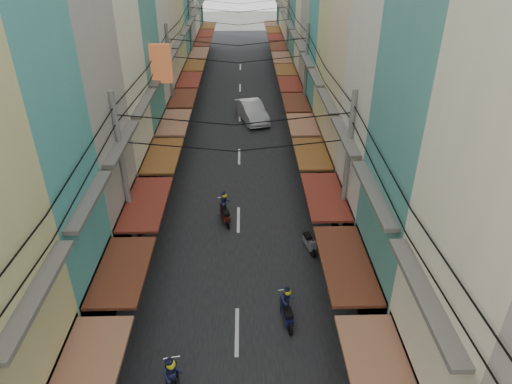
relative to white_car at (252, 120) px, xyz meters
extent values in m
plane|color=#60615C|center=(-1.04, -20.97, 0.00)|extent=(160.00, 160.00, 0.00)
cube|color=black|center=(-1.04, -0.97, 0.01)|extent=(10.00, 80.00, 0.02)
cube|color=gray|center=(-7.54, -0.97, 0.03)|extent=(3.00, 80.00, 0.06)
cube|color=gray|center=(5.46, -0.97, 0.03)|extent=(3.00, 80.00, 0.06)
cube|color=#8F5A41|center=(-5.14, -27.24, 3.00)|extent=(1.80, 4.33, 0.12)
cube|color=#595651|center=(-5.79, -27.24, 6.00)|extent=(0.50, 4.23, 0.15)
cube|color=black|center=(-6.64, -22.74, 1.60)|extent=(1.20, 4.13, 3.20)
cube|color=#5B2A1A|center=(-5.14, -22.74, 3.00)|extent=(1.80, 3.96, 0.12)
cube|color=#595651|center=(-5.79, -22.74, 6.00)|extent=(0.50, 3.87, 0.15)
cube|color=#A19B93|center=(-9.04, -18.02, 10.47)|extent=(6.00, 5.14, 20.93)
cube|color=black|center=(-6.64, -18.02, 1.60)|extent=(1.20, 4.94, 3.20)
cube|color=maroon|center=(-5.14, -18.02, 3.00)|extent=(1.80, 4.73, 0.12)
cube|color=#595651|center=(-5.79, -18.02, 6.00)|extent=(0.50, 4.63, 0.15)
cube|color=beige|center=(-9.04, -12.97, 8.72)|extent=(6.00, 4.95, 17.43)
cube|color=black|center=(-6.64, -12.97, 1.60)|extent=(1.20, 4.75, 3.20)
cube|color=brown|center=(-5.14, -12.97, 3.00)|extent=(1.80, 4.56, 0.12)
cube|color=#595651|center=(-5.79, -12.97, 6.00)|extent=(0.50, 4.46, 0.15)
cube|color=teal|center=(-9.04, -8.00, 8.16)|extent=(6.00, 4.99, 16.32)
cube|color=black|center=(-6.64, -8.00, 1.60)|extent=(1.20, 4.80, 3.20)
cube|color=#8F5A41|center=(-5.14, -8.00, 3.00)|extent=(1.80, 4.60, 0.12)
cube|color=#595651|center=(-5.79, -8.00, 6.00)|extent=(0.50, 4.50, 0.15)
cube|color=black|center=(-6.64, -3.18, 1.60)|extent=(1.20, 4.46, 3.20)
cube|color=#5B2A1A|center=(-5.14, -3.18, 3.00)|extent=(1.80, 4.27, 0.12)
cube|color=#595651|center=(-5.79, -3.18, 6.00)|extent=(0.50, 4.18, 0.15)
cube|color=black|center=(-6.64, 1.59, 1.60)|extent=(1.20, 4.70, 3.20)
cube|color=maroon|center=(-5.14, 1.59, 3.00)|extent=(1.80, 4.50, 0.12)
cube|color=#595651|center=(-5.79, 1.59, 6.00)|extent=(0.50, 4.40, 0.15)
cube|color=black|center=(-6.64, 6.30, 1.60)|extent=(1.20, 4.34, 3.20)
cube|color=brown|center=(-5.14, 6.30, 3.00)|extent=(1.80, 4.16, 0.12)
cube|color=#595651|center=(-5.79, 6.30, 6.00)|extent=(0.50, 4.07, 0.15)
cube|color=black|center=(-6.64, 11.16, 1.60)|extent=(1.20, 4.99, 3.20)
cube|color=#8F5A41|center=(-5.14, 11.16, 3.00)|extent=(1.80, 4.78, 0.12)
cube|color=#595651|center=(-5.79, 11.16, 6.00)|extent=(0.50, 4.68, 0.15)
cube|color=black|center=(-6.64, 16.22, 1.60)|extent=(1.20, 4.74, 3.20)
cube|color=#5B2A1A|center=(-5.14, 16.22, 3.00)|extent=(1.80, 4.55, 0.12)
cube|color=#595651|center=(-5.79, 16.22, 6.00)|extent=(0.50, 4.45, 0.15)
cube|color=black|center=(-6.64, 21.17, 1.60)|extent=(1.20, 4.76, 3.20)
cube|color=maroon|center=(-5.14, 21.17, 3.00)|extent=(1.80, 4.56, 0.12)
cube|color=#595651|center=(-5.79, 21.17, 6.00)|extent=(0.50, 4.46, 0.15)
cube|color=black|center=(-6.64, 26.17, 1.60)|extent=(1.20, 4.84, 3.20)
cube|color=brown|center=(-5.14, 26.17, 3.00)|extent=(1.80, 4.64, 0.12)
cube|color=#595651|center=(-5.79, 26.17, 6.00)|extent=(0.50, 4.54, 0.15)
cube|color=#5F2C15|center=(-5.44, -8.97, 7.00)|extent=(1.20, 0.40, 2.20)
cube|color=#8F5A41|center=(3.06, -27.53, 3.00)|extent=(1.80, 4.58, 0.12)
cube|color=#595651|center=(3.71, -27.53, 6.00)|extent=(0.50, 4.48, 0.15)
cube|color=teal|center=(6.96, -22.52, 7.54)|extent=(6.00, 5.03, 15.08)
cube|color=black|center=(4.56, -22.52, 1.60)|extent=(1.20, 4.83, 3.20)
cube|color=#5B2A1A|center=(3.06, -22.52, 3.00)|extent=(1.80, 4.63, 0.12)
cube|color=#595651|center=(3.71, -22.52, 6.00)|extent=(0.50, 4.53, 0.15)
cube|color=beige|center=(6.96, -17.61, 10.83)|extent=(6.00, 4.79, 21.66)
cube|color=black|center=(4.56, -17.61, 1.60)|extent=(1.20, 4.60, 3.20)
cube|color=maroon|center=(3.06, -17.61, 3.00)|extent=(1.80, 4.41, 0.12)
cube|color=#595651|center=(3.71, -17.61, 6.00)|extent=(0.50, 4.31, 0.15)
cube|color=beige|center=(6.96, -12.95, 10.37)|extent=(6.00, 4.52, 20.74)
cube|color=black|center=(4.56, -12.95, 1.60)|extent=(1.20, 4.34, 3.20)
cube|color=brown|center=(3.06, -12.95, 3.00)|extent=(1.80, 4.16, 0.12)
cube|color=#595651|center=(3.71, -12.95, 6.00)|extent=(0.50, 4.07, 0.15)
cube|color=#D2C883|center=(6.96, -8.63, 7.06)|extent=(6.00, 4.12, 14.13)
cube|color=black|center=(4.56, -8.63, 1.60)|extent=(1.20, 3.96, 3.20)
cube|color=#8F5A41|center=(3.06, -8.63, 3.00)|extent=(1.80, 3.79, 0.12)
cube|color=#595651|center=(3.71, -8.63, 6.00)|extent=(0.50, 3.71, 0.15)
cube|color=teal|center=(6.96, -4.36, 8.84)|extent=(6.00, 4.40, 17.68)
cube|color=black|center=(4.56, -4.36, 1.60)|extent=(1.20, 4.23, 3.20)
cube|color=#5B2A1A|center=(3.06, -4.36, 3.00)|extent=(1.80, 4.05, 0.12)
cube|color=#595651|center=(3.71, -4.36, 6.00)|extent=(0.50, 3.96, 0.15)
cube|color=black|center=(4.56, 0.16, 1.60)|extent=(1.20, 4.45, 3.20)
cube|color=maroon|center=(3.06, 0.16, 3.00)|extent=(1.80, 4.26, 0.12)
cube|color=#595651|center=(3.71, 0.16, 6.00)|extent=(0.50, 4.17, 0.15)
cube|color=black|center=(4.56, 4.47, 1.60)|extent=(1.20, 3.84, 3.20)
cube|color=brown|center=(3.06, 4.47, 3.00)|extent=(1.80, 3.68, 0.12)
cube|color=#595651|center=(3.71, 4.47, 6.00)|extent=(0.50, 3.60, 0.15)
cube|color=black|center=(4.56, 8.98, 1.60)|extent=(1.20, 4.81, 3.20)
cube|color=#8F5A41|center=(3.06, 8.98, 3.00)|extent=(1.80, 4.61, 0.12)
cube|color=#595651|center=(3.71, 8.98, 6.00)|extent=(0.50, 4.51, 0.15)
cube|color=black|center=(4.56, 13.98, 1.60)|extent=(1.20, 4.80, 3.20)
cube|color=#5B2A1A|center=(3.06, 13.98, 3.00)|extent=(1.80, 4.60, 0.12)
cube|color=#595651|center=(3.71, 13.98, 6.00)|extent=(0.50, 4.50, 0.15)
cube|color=black|center=(4.56, 18.64, 1.60)|extent=(1.20, 4.15, 3.20)
cube|color=maroon|center=(3.06, 18.64, 3.00)|extent=(1.80, 3.97, 0.12)
cube|color=#595651|center=(3.71, 18.64, 6.00)|extent=(0.50, 3.89, 0.15)
cube|color=black|center=(4.56, 22.97, 1.60)|extent=(1.20, 4.16, 3.20)
cube|color=brown|center=(3.06, 22.97, 3.00)|extent=(1.80, 3.99, 0.12)
cube|color=#595651|center=(3.71, 22.97, 6.00)|extent=(0.50, 3.90, 0.15)
cube|color=black|center=(4.56, 27.57, 1.60)|extent=(1.20, 4.68, 3.20)
cube|color=#8F5A41|center=(3.06, 27.57, 3.00)|extent=(1.80, 4.49, 0.12)
cylinder|color=gray|center=(-5.94, -17.97, 4.10)|extent=(0.26, 0.26, 8.20)
cylinder|color=gray|center=(3.86, -17.97, 4.10)|extent=(0.26, 0.26, 8.20)
cylinder|color=gray|center=(-5.94, -2.97, 4.10)|extent=(0.26, 0.26, 8.20)
cylinder|color=gray|center=(3.86, -2.97, 4.10)|extent=(0.26, 0.26, 8.20)
cylinder|color=gray|center=(-5.94, 12.03, 4.10)|extent=(0.26, 0.26, 8.20)
cylinder|color=gray|center=(3.86, 12.03, 4.10)|extent=(0.26, 0.26, 8.20)
cylinder|color=gray|center=(-5.94, 27.03, 4.10)|extent=(0.26, 0.26, 8.20)
cylinder|color=gray|center=(3.86, 27.03, 4.10)|extent=(0.26, 0.26, 8.20)
imported|color=silver|center=(0.00, 0.00, 0.00)|extent=(6.03, 3.63, 1.99)
imported|color=black|center=(4.46, -20.74, 0.00)|extent=(1.79, 1.21, 1.15)
cylinder|color=black|center=(-3.06, -25.25, 0.29)|extent=(0.11, 0.58, 0.58)
cube|color=black|center=(-3.06, -25.36, 0.73)|extent=(0.34, 0.31, 0.61)
sphere|color=yellow|center=(-3.06, -25.97, 1.73)|extent=(0.31, 0.31, 0.31)
cylinder|color=black|center=(0.96, -21.84, 0.25)|extent=(0.10, 0.50, 0.50)
cylinder|color=black|center=(0.96, -23.10, 0.25)|extent=(0.10, 0.50, 0.50)
cube|color=#131548|center=(0.96, -22.47, 0.41)|extent=(0.33, 1.11, 0.27)
cube|color=black|center=(0.96, -22.72, 0.70)|extent=(0.31, 0.53, 0.17)
cube|color=#131548|center=(0.96, -21.94, 0.63)|extent=(0.29, 0.27, 0.53)
imported|color=#1F2249|center=(0.96, -22.47, 0.53)|extent=(0.51, 0.36, 1.29)
sphere|color=yellow|center=(0.96, -22.47, 1.50)|extent=(0.27, 0.27, 0.27)
cylinder|color=black|center=(-1.74, -14.46, 0.26)|extent=(0.10, 0.52, 0.52)
cylinder|color=black|center=(-1.74, -15.77, 0.26)|extent=(0.10, 0.52, 0.52)
cube|color=maroon|center=(-1.74, -15.12, 0.42)|extent=(0.34, 1.16, 0.28)
cube|color=black|center=(-1.74, -15.37, 0.73)|extent=(0.32, 0.55, 0.18)
cube|color=maroon|center=(-1.74, -14.56, 0.66)|extent=(0.30, 0.28, 0.55)
imported|color=#1F2249|center=(-1.74, -15.12, 0.55)|extent=(0.53, 0.38, 1.34)
sphere|color=yellow|center=(-1.74, -15.12, 1.56)|extent=(0.28, 0.28, 0.28)
cylinder|color=black|center=(2.46, -17.13, 0.24)|extent=(0.09, 0.48, 0.48)
cylinder|color=black|center=(2.46, -18.32, 0.24)|extent=(0.09, 0.48, 0.48)
cube|color=gray|center=(2.46, -17.72, 0.38)|extent=(0.31, 1.05, 0.26)
cube|color=black|center=(2.46, -17.95, 0.66)|extent=(0.29, 0.50, 0.16)
cube|color=gray|center=(2.46, -17.22, 0.59)|extent=(0.27, 0.26, 0.50)
cylinder|color=black|center=(5.50, -25.18, 0.25)|extent=(0.10, 0.50, 0.50)
cube|color=#131548|center=(5.50, -25.81, 0.40)|extent=(0.33, 1.11, 0.27)
cube|color=black|center=(5.50, -26.05, 0.69)|extent=(0.31, 0.53, 0.17)
cube|color=#131548|center=(5.50, -25.28, 0.63)|extent=(0.29, 0.27, 0.53)
cylinder|color=black|center=(4.87, -24.15, 0.26)|extent=(0.10, 0.53, 0.53)
cylinder|color=black|center=(4.87, -25.47, 0.26)|extent=(0.10, 0.53, 0.53)
cube|color=maroon|center=(4.87, -24.81, 0.43)|extent=(0.34, 1.16, 0.28)
cube|color=black|center=(4.87, -25.06, 0.73)|extent=(0.32, 0.56, 0.18)
cube|color=maroon|center=(4.87, -24.25, 0.66)|extent=(0.30, 0.28, 0.56)
cylinder|color=black|center=(5.22, -23.10, 0.28)|extent=(0.11, 0.57, 0.57)
cylinder|color=black|center=(5.22, -24.52, 0.28)|extent=(0.11, 0.57, 0.57)
cube|color=maroon|center=(5.22, -23.81, 0.46)|extent=(0.37, 1.26, 0.31)
cube|color=black|center=(5.22, -24.08, 0.79)|extent=(0.35, 0.60, 0.20)
cube|color=maroon|center=(5.22, -23.21, 0.71)|extent=(0.33, 0.31, 0.60)
cylinder|color=black|center=(-7.08, -17.85, 0.27)|extent=(0.10, 0.54, 0.54)
cylinder|color=black|center=(-7.08, -19.21, 0.27)|extent=(0.10, 0.54, 0.54)
cube|color=gray|center=(-7.08, -18.53, 0.44)|extent=(0.35, 1.20, 0.29)
cube|color=black|center=(-7.08, -18.79, 0.75)|extent=(0.33, 0.57, 0.19)
cube|color=gray|center=(-7.08, -17.96, 0.68)|extent=(0.31, 0.29, 0.57)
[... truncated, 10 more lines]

